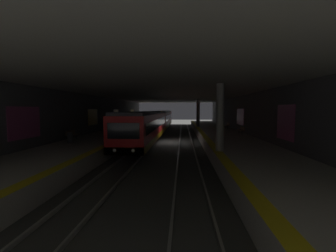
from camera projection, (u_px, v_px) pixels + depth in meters
The scene contains 20 objects.
ground_plane at pixel (167, 142), 26.46m from camera, with size 120.00×120.00×0.00m, color #42423F.
track_left at pixel (186, 142), 26.31m from camera, with size 60.00×1.53×0.16m.
track_right at pixel (149, 141), 26.60m from camera, with size 60.00×1.53×0.16m.
platform_left at pixel (223, 138), 25.99m from camera, with size 60.00×5.30×1.06m.
platform_right at pixel (113, 137), 26.85m from camera, with size 60.00×5.30×1.06m.
wall_left at pixel (249, 119), 25.66m from camera, with size 60.00×0.56×5.60m.
wall_right at pixel (89, 118), 26.90m from camera, with size 60.00×0.56×5.60m.
ceiling_slab at pixel (167, 93), 26.03m from camera, with size 60.00×19.40×0.40m.
pillar_near at pixel (220, 118), 15.07m from camera, with size 0.56×0.56×4.55m.
pillar_far at pixel (198, 113), 36.71m from camera, with size 0.56×0.56×4.55m.
metro_train at pixel (156, 122), 33.74m from camera, with size 37.20×2.83×3.49m.
bench_left_near at pixel (241, 130), 25.55m from camera, with size 1.70×0.47×0.86m.
bench_left_mid at pixel (227, 125), 33.58m from camera, with size 1.70×0.47×0.86m.
bench_right_near at pixel (72, 134), 20.90m from camera, with size 1.70×0.47×0.86m.
bench_right_mid at pixel (120, 123), 37.02m from camera, with size 1.70×0.47×0.86m.
person_waiting_near at pixel (128, 123), 31.14m from camera, with size 0.60×0.23×1.68m.
person_walking_mid at pixel (137, 120), 39.84m from camera, with size 0.60×0.23×1.67m.
suitcase_rolling at pixel (223, 133), 24.36m from camera, with size 0.43×0.23×0.90m.
backpack_on_floor at pixel (113, 131), 27.11m from camera, with size 0.30×0.20×0.40m.
trash_bin at pixel (70, 138), 19.08m from camera, with size 0.44×0.44×0.85m.
Camera 1 is at (-26.18, -1.84, 3.86)m, focal length 23.89 mm.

